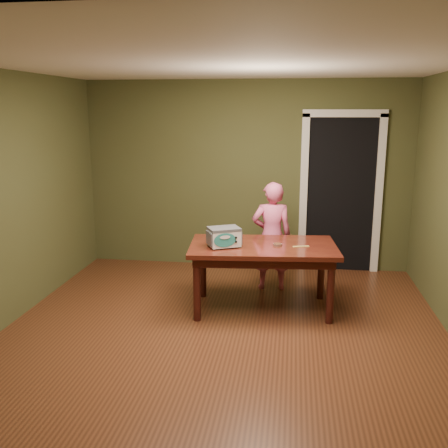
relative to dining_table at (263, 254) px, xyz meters
name	(u,v)px	position (x,y,z in m)	size (l,w,h in m)	color
floor	(220,343)	(-0.35, -0.91, -0.65)	(5.00, 5.00, 0.00)	brown
room_shell	(220,167)	(-0.35, -0.91, 1.06)	(4.52, 5.02, 2.61)	#434927
doorway	(339,192)	(0.95, 1.87, 0.41)	(1.10, 0.66, 2.25)	black
dining_table	(263,254)	(0.00, 0.00, 0.00)	(1.67, 1.04, 0.75)	#3E140E
toy_oven	(224,236)	(-0.41, -0.14, 0.22)	(0.40, 0.35, 0.21)	#4C4F54
baking_pan	(278,244)	(0.16, 0.00, 0.11)	(0.10, 0.10, 0.02)	silver
spatula	(301,246)	(0.41, -0.02, 0.10)	(0.18, 0.03, 0.01)	#E5D163
child	(272,236)	(0.06, 0.69, 0.03)	(0.49, 0.32, 1.35)	#E75F8E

